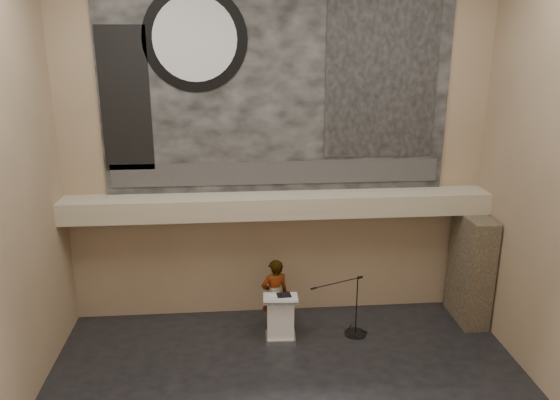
{
  "coord_description": "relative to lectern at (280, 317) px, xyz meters",
  "views": [
    {
      "loc": [
        -1.0,
        -8.56,
        6.88
      ],
      "look_at": [
        0.0,
        3.2,
        3.2
      ],
      "focal_mm": 35.0,
      "sensor_mm": 36.0,
      "label": 1
    }
  ],
  "objects": [
    {
      "name": "banner_building_print",
      "position": [
        2.44,
        1.33,
        5.25
      ],
      "size": [
        2.6,
        0.02,
        3.6
      ],
      "primitive_type": "cube",
      "color": "black",
      "rests_on": "banner"
    },
    {
      "name": "sprinkler_right",
      "position": [
        1.94,
        0.95,
        2.12
      ],
      "size": [
        0.04,
        0.04,
        0.06
      ],
      "primitive_type": "cylinder",
      "color": "#B2893D",
      "rests_on": "soffit"
    },
    {
      "name": "mic_stand",
      "position": [
        1.75,
        0.03,
        -0.33
      ],
      "size": [
        1.41,
        0.73,
        1.49
      ],
      "rotation": [
        0.0,
        0.0,
        0.38
      ],
      "color": "black",
      "rests_on": "floor"
    },
    {
      "name": "banner_clock_face",
      "position": [
        -1.76,
        1.31,
        6.15
      ],
      "size": [
        1.84,
        0.02,
        1.84
      ],
      "primitive_type": "cylinder",
      "rotation": [
        1.57,
        0.0,
        0.0
      ],
      "color": "silver",
      "rests_on": "banner"
    },
    {
      "name": "speaker_person",
      "position": [
        -0.1,
        0.4,
        0.35
      ],
      "size": [
        0.75,
        0.59,
        1.81
      ],
      "primitive_type": "imported",
      "rotation": [
        0.0,
        0.0,
        3.39
      ],
      "color": "silver",
      "rests_on": "floor"
    },
    {
      "name": "sprinkler_left",
      "position": [
        -1.56,
        0.95,
        2.12
      ],
      "size": [
        0.04,
        0.04,
        0.06
      ],
      "primitive_type": "cylinder",
      "color": "#B2893D",
      "rests_on": "soffit"
    },
    {
      "name": "binder",
      "position": [
        0.08,
        -0.01,
        0.56
      ],
      "size": [
        0.33,
        0.28,
        0.04
      ],
      "primitive_type": "cube",
      "rotation": [
        0.0,
        0.0,
        0.09
      ],
      "color": "black",
      "rests_on": "lectern"
    },
    {
      "name": "banner_brick_print",
      "position": [
        -3.36,
        1.33,
        4.85
      ],
      "size": [
        1.1,
        0.02,
        3.2
      ],
      "primitive_type": "cube",
      "color": "black",
      "rests_on": "banner"
    },
    {
      "name": "soffit",
      "position": [
        0.04,
        1.0,
        2.4
      ],
      "size": [
        10.0,
        0.8,
        0.5
      ],
      "primitive_type": "cube",
      "color": "tan",
      "rests_on": "wall_back"
    },
    {
      "name": "lectern",
      "position": [
        0.0,
        0.0,
        0.0
      ],
      "size": [
        0.81,
        0.6,
        1.14
      ],
      "rotation": [
        0.0,
        0.0,
        -0.05
      ],
      "color": "silver",
      "rests_on": "floor"
    },
    {
      "name": "wall_front",
      "position": [
        0.04,
        -6.6,
        3.7
      ],
      "size": [
        10.0,
        0.02,
        8.5
      ],
      "primitive_type": "cube",
      "color": "#8A7457",
      "rests_on": "floor"
    },
    {
      "name": "stone_pier",
      "position": [
        4.69,
        0.55,
        0.8
      ],
      "size": [
        0.6,
        1.4,
        2.7
      ],
      "primitive_type": "cube",
      "color": "#3D3325",
      "rests_on": "floor"
    },
    {
      "name": "papers",
      "position": [
        -0.15,
        -0.05,
        0.55
      ],
      "size": [
        0.21,
        0.29,
        0.0
      ],
      "primitive_type": "cube",
      "rotation": [
        0.0,
        0.0,
        -0.02
      ],
      "color": "silver",
      "rests_on": "lectern"
    },
    {
      "name": "wall_back",
      "position": [
        0.04,
        1.4,
        3.7
      ],
      "size": [
        10.0,
        0.02,
        8.5
      ],
      "primitive_type": "cube",
      "color": "#8A7457",
      "rests_on": "floor"
    },
    {
      "name": "banner_clock_rim",
      "position": [
        -1.76,
        1.33,
        6.15
      ],
      "size": [
        2.3,
        0.02,
        2.3
      ],
      "primitive_type": "cylinder",
      "rotation": [
        1.57,
        0.0,
        0.0
      ],
      "color": "black",
      "rests_on": "banner"
    },
    {
      "name": "banner",
      "position": [
        0.04,
        1.37,
        5.15
      ],
      "size": [
        8.0,
        0.05,
        5.0
      ],
      "primitive_type": "cube",
      "color": "black",
      "rests_on": "wall_back"
    },
    {
      "name": "banner_text_strip",
      "position": [
        0.04,
        1.33,
        3.1
      ],
      "size": [
        7.76,
        0.02,
        0.55
      ],
      "primitive_type": "cube",
      "color": "#2E2E2E",
      "rests_on": "banner"
    }
  ]
}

